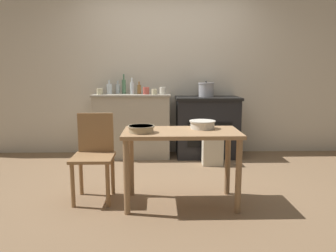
# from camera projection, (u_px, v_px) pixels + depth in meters

# --- Properties ---
(ground_plane) EXTENTS (14.00, 14.00, 0.00)m
(ground_plane) POSITION_uv_depth(u_px,v_px,m) (169.00, 184.00, 3.74)
(ground_plane) COLOR #896B4C
(wall_back) EXTENTS (8.00, 0.07, 2.55)m
(wall_back) POSITION_uv_depth(u_px,v_px,m) (166.00, 72.00, 5.10)
(wall_back) COLOR beige
(wall_back) RESTS_ON ground_plane
(counter_cabinet) EXTENTS (1.14, 0.53, 0.95)m
(counter_cabinet) POSITION_uv_depth(u_px,v_px,m) (132.00, 125.00, 4.94)
(counter_cabinet) COLOR #B2A893
(counter_cabinet) RESTS_ON ground_plane
(stove) EXTENTS (0.95, 0.58, 0.90)m
(stove) POSITION_uv_depth(u_px,v_px,m) (207.00, 127.00, 4.95)
(stove) COLOR black
(stove) RESTS_ON ground_plane
(work_table) EXTENTS (1.10, 0.57, 0.72)m
(work_table) POSITION_uv_depth(u_px,v_px,m) (181.00, 143.00, 3.11)
(work_table) COLOR #A87F56
(work_table) RESTS_ON ground_plane
(chair) EXTENTS (0.40, 0.40, 0.86)m
(chair) POSITION_uv_depth(u_px,v_px,m) (94.00, 153.00, 3.27)
(chair) COLOR #997047
(chair) RESTS_ON ground_plane
(flour_sack) EXTENTS (0.28, 0.19, 0.40)m
(flour_sack) POSITION_uv_depth(u_px,v_px,m) (212.00, 151.00, 4.51)
(flour_sack) COLOR beige
(flour_sack) RESTS_ON ground_plane
(stock_pot) EXTENTS (0.24, 0.24, 0.23)m
(stock_pot) POSITION_uv_depth(u_px,v_px,m) (206.00, 90.00, 4.92)
(stock_pot) COLOR #A8A8AD
(stock_pot) RESTS_ON stove
(mixing_bowl_large) EXTENTS (0.24, 0.24, 0.06)m
(mixing_bowl_large) POSITION_uv_depth(u_px,v_px,m) (141.00, 129.00, 3.00)
(mixing_bowl_large) COLOR tan
(mixing_bowl_large) RESTS_ON work_table
(mixing_bowl_small) EXTENTS (0.26, 0.26, 0.08)m
(mixing_bowl_small) POSITION_uv_depth(u_px,v_px,m) (202.00, 124.00, 3.20)
(mixing_bowl_small) COLOR silver
(mixing_bowl_small) RESTS_ON work_table
(bottle_far_left) EXTENTS (0.08, 0.08, 0.21)m
(bottle_far_left) POSITION_uv_depth(u_px,v_px,m) (109.00, 88.00, 4.91)
(bottle_far_left) COLOR silver
(bottle_far_left) RESTS_ON counter_cabinet
(bottle_left) EXTENTS (0.06, 0.06, 0.24)m
(bottle_left) POSITION_uv_depth(u_px,v_px,m) (132.00, 88.00, 4.89)
(bottle_left) COLOR silver
(bottle_left) RESTS_ON counter_cabinet
(bottle_mid_left) EXTENTS (0.06, 0.06, 0.20)m
(bottle_mid_left) POSITION_uv_depth(u_px,v_px,m) (118.00, 89.00, 4.97)
(bottle_mid_left) COLOR silver
(bottle_mid_left) RESTS_ON counter_cabinet
(bottle_center_left) EXTENTS (0.06, 0.06, 0.18)m
(bottle_center_left) POSITION_uv_depth(u_px,v_px,m) (139.00, 89.00, 4.89)
(bottle_center_left) COLOR olive
(bottle_center_left) RESTS_ON counter_cabinet
(bottle_center) EXTENTS (0.06, 0.06, 0.29)m
(bottle_center) POSITION_uv_depth(u_px,v_px,m) (124.00, 86.00, 4.92)
(bottle_center) COLOR #517F5B
(bottle_center) RESTS_ON counter_cabinet
(cup_center_right) EXTENTS (0.09, 0.09, 0.10)m
(cup_center_right) POSITION_uv_depth(u_px,v_px,m) (163.00, 91.00, 4.79)
(cup_center_right) COLOR silver
(cup_center_right) RESTS_ON counter_cabinet
(cup_mid_right) EXTENTS (0.09, 0.09, 0.09)m
(cup_mid_right) POSITION_uv_depth(u_px,v_px,m) (100.00, 91.00, 4.78)
(cup_mid_right) COLOR beige
(cup_mid_right) RESTS_ON counter_cabinet
(cup_right) EXTENTS (0.09, 0.09, 0.10)m
(cup_right) POSITION_uv_depth(u_px,v_px,m) (146.00, 91.00, 4.82)
(cup_right) COLOR #B74C42
(cup_right) RESTS_ON counter_cabinet
(cup_far_right) EXTENTS (0.08, 0.08, 0.08)m
(cup_far_right) POSITION_uv_depth(u_px,v_px,m) (154.00, 92.00, 4.76)
(cup_far_right) COLOR beige
(cup_far_right) RESTS_ON counter_cabinet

